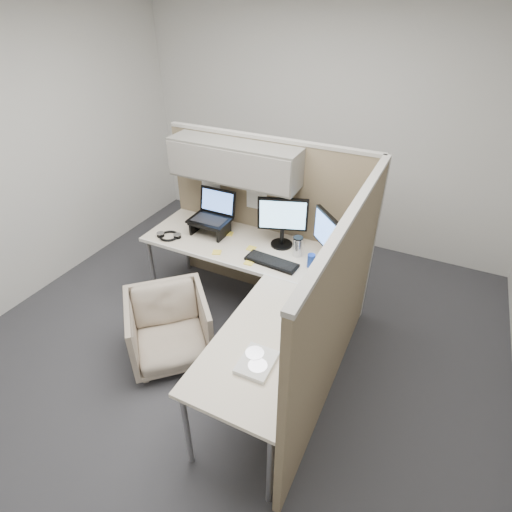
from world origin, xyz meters
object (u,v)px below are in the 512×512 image
at_px(monitor_left, 283,218).
at_px(keyboard, 272,262).
at_px(office_chair, 169,325).
at_px(desk, 252,281).

relative_size(monitor_left, keyboard, 1.01).
relative_size(office_chair, monitor_left, 1.43).
relative_size(desk, keyboard, 4.34).
bearing_deg(desk, keyboard, 75.41).
bearing_deg(desk, office_chair, -141.64).
height_order(desk, office_chair, desk).
height_order(office_chair, keyboard, keyboard).
height_order(desk, monitor_left, monitor_left).
distance_m(desk, office_chair, 0.80).
bearing_deg(desk, monitor_left, 87.37).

